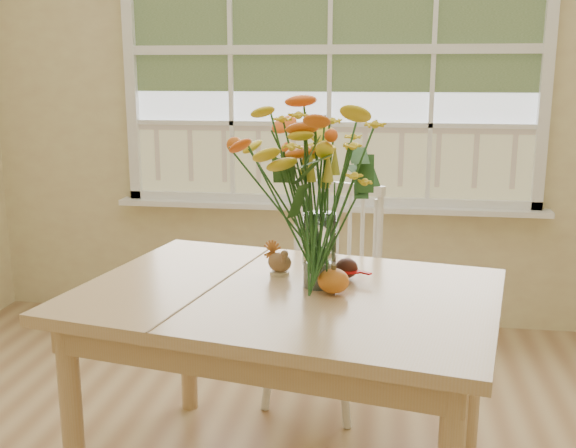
# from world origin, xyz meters

# --- Properties ---
(wall_back) EXTENTS (4.00, 0.02, 2.70)m
(wall_back) POSITION_xyz_m (0.00, 2.25, 1.35)
(wall_back) COLOR #CFB884
(wall_back) RESTS_ON floor
(window) EXTENTS (2.42, 0.12, 1.74)m
(window) POSITION_xyz_m (0.00, 2.21, 1.53)
(window) COLOR silver
(window) RESTS_ON wall_back
(dining_table) EXTENTS (1.51, 1.20, 0.73)m
(dining_table) POSITION_xyz_m (0.02, 0.59, 0.64)
(dining_table) COLOR tan
(dining_table) RESTS_ON floor
(windsor_chair) EXTENTS (0.54, 0.53, 0.94)m
(windsor_chair) POSITION_xyz_m (0.09, 1.30, 0.53)
(windsor_chair) COLOR white
(windsor_chair) RESTS_ON floor
(flower_vase) EXTENTS (0.52, 0.52, 0.62)m
(flower_vase) POSITION_xyz_m (0.12, 0.64, 1.10)
(flower_vase) COLOR white
(flower_vase) RESTS_ON dining_table
(pumpkin) EXTENTS (0.10, 0.10, 0.08)m
(pumpkin) POSITION_xyz_m (0.17, 0.57, 0.77)
(pumpkin) COLOR #C96217
(pumpkin) RESTS_ON dining_table
(turkey_figurine) EXTENTS (0.10, 0.08, 0.11)m
(turkey_figurine) POSITION_xyz_m (-0.04, 0.75, 0.77)
(turkey_figurine) COLOR #CCB78C
(turkey_figurine) RESTS_ON dining_table
(dark_gourd) EXTENTS (0.13, 0.08, 0.07)m
(dark_gourd) POSITION_xyz_m (0.20, 0.74, 0.76)
(dark_gourd) COLOR #38160F
(dark_gourd) RESTS_ON dining_table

